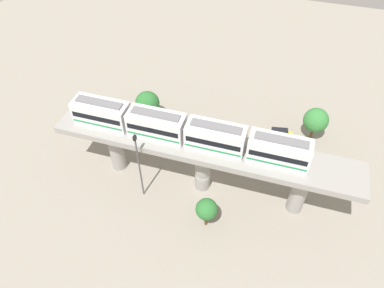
% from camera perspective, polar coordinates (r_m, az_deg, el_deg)
% --- Properties ---
extents(ground_plane, '(120.00, 120.00, 0.00)m').
position_cam_1_polar(ground_plane, '(46.46, 1.65, -6.66)').
color(ground_plane, gray).
extents(viaduct, '(5.20, 35.80, 7.73)m').
position_cam_1_polar(viaduct, '(41.82, 1.82, -1.65)').
color(viaduct, '#999691').
rests_on(viaduct, ground).
extents(train, '(2.64, 27.45, 3.24)m').
position_cam_1_polar(train, '(39.93, -1.05, 2.14)').
color(train, white).
rests_on(train, viaduct).
extents(parked_car_yellow, '(2.54, 4.46, 1.76)m').
position_cam_1_polar(parked_car_yellow, '(52.89, 13.62, 1.23)').
color(parked_car_yellow, yellow).
rests_on(parked_car_yellow, ground).
extents(parked_car_red, '(2.53, 4.46, 1.76)m').
position_cam_1_polar(parked_car_red, '(51.71, -3.52, 1.49)').
color(parked_car_red, red).
rests_on(parked_car_red, ground).
extents(parked_car_orange, '(2.70, 4.50, 1.76)m').
position_cam_1_polar(parked_car_orange, '(49.22, 5.47, -1.59)').
color(parked_car_orange, orange).
rests_on(parked_car_orange, ground).
extents(tree_near_viaduct, '(3.51, 3.51, 5.18)m').
position_cam_1_polar(tree_near_viaduct, '(52.83, 19.21, 3.61)').
color(tree_near_viaduct, brown).
rests_on(tree_near_viaduct, ground).
extents(tree_mid_lot, '(2.52, 2.52, 4.35)m').
position_cam_1_polar(tree_mid_lot, '(40.70, 2.35, -10.40)').
color(tree_mid_lot, brown).
rests_on(tree_mid_lot, ground).
extents(tree_far_corner, '(3.61, 3.61, 5.12)m').
position_cam_1_polar(tree_far_corner, '(53.32, -7.15, 6.49)').
color(tree_far_corner, brown).
rests_on(tree_far_corner, ground).
extents(signal_post, '(0.44, 0.28, 10.33)m').
position_cam_1_polar(signal_post, '(41.67, -8.47, -3.25)').
color(signal_post, '#4C4C51').
rests_on(signal_post, ground).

